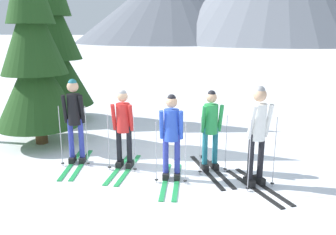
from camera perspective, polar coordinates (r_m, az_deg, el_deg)
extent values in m
plane|color=white|center=(7.10, -0.97, -9.07)|extent=(400.00, 400.00, 0.00)
cube|color=green|center=(7.72, -14.02, -7.46)|extent=(0.37, 1.72, 0.02)
cube|color=green|center=(7.78, -15.60, -7.40)|extent=(0.37, 1.72, 0.02)
cube|color=black|center=(7.79, -13.87, -6.71)|extent=(0.15, 0.27, 0.12)
cylinder|color=#2D389E|center=(7.64, -14.08, -3.37)|extent=(0.11, 0.11, 0.87)
cube|color=black|center=(7.85, -15.44, -6.66)|extent=(0.15, 0.27, 0.12)
cylinder|color=#2D389E|center=(7.69, -15.67, -3.35)|extent=(0.11, 0.11, 0.87)
cylinder|color=black|center=(7.50, -15.19, 1.32)|extent=(0.28, 0.28, 0.65)
sphere|color=tan|center=(7.41, -15.43, 4.93)|extent=(0.24, 0.24, 0.24)
sphere|color=#1E6B7A|center=(7.40, -15.46, 5.47)|extent=(0.18, 0.18, 0.18)
cylinder|color=black|center=(7.40, -13.98, 1.36)|extent=(0.11, 0.22, 0.62)
cylinder|color=black|center=(7.49, -16.64, 1.34)|extent=(0.11, 0.22, 0.62)
cylinder|color=#A5A5AD|center=(7.40, -13.27, -3.09)|extent=(0.02, 0.02, 1.30)
cylinder|color=black|center=(7.60, -13.01, -7.36)|extent=(0.07, 0.07, 0.01)
cylinder|color=#A5A5AD|center=(7.55, -17.26, -3.02)|extent=(0.02, 0.02, 1.30)
cylinder|color=black|center=(7.74, -16.94, -7.22)|extent=(0.07, 0.07, 0.01)
cube|color=#99661E|center=(7.66, -14.87, 1.84)|extent=(0.28, 0.20, 0.36)
cube|color=green|center=(7.28, -6.51, -8.46)|extent=(0.10, 1.66, 0.02)
cube|color=green|center=(7.34, -8.17, -8.31)|extent=(0.10, 1.66, 0.02)
cube|color=black|center=(7.34, -6.30, -7.67)|extent=(0.11, 0.26, 0.12)
cylinder|color=black|center=(7.19, -6.39, -4.46)|extent=(0.11, 0.11, 0.79)
cube|color=black|center=(7.41, -7.95, -7.53)|extent=(0.11, 0.26, 0.12)
cylinder|color=black|center=(7.26, -8.06, -4.34)|extent=(0.11, 0.11, 0.79)
cylinder|color=red|center=(7.07, -7.38, -0.02)|extent=(0.28, 0.28, 0.59)
sphere|color=tan|center=(6.97, -7.49, 3.43)|extent=(0.21, 0.21, 0.21)
sphere|color=gray|center=(6.96, -7.50, 3.95)|extent=(0.16, 0.16, 0.16)
cylinder|color=red|center=(6.96, -6.11, -0.08)|extent=(0.08, 0.19, 0.56)
cylinder|color=red|center=(7.06, -8.92, 0.05)|extent=(0.08, 0.19, 0.56)
cylinder|color=#A5A5AD|center=(6.96, -5.57, -4.41)|extent=(0.02, 0.02, 1.18)
cylinder|color=black|center=(7.15, -5.46, -8.44)|extent=(0.07, 0.07, 0.01)
cylinder|color=#A5A5AD|center=(7.12, -9.76, -4.12)|extent=(0.02, 0.02, 1.18)
cylinder|color=black|center=(7.31, -9.59, -8.07)|extent=(0.07, 0.07, 0.01)
cube|color=green|center=(6.71, 1.45, -10.41)|extent=(0.24, 1.67, 0.02)
cube|color=green|center=(6.72, -0.45, -10.35)|extent=(0.24, 1.67, 0.02)
cube|color=black|center=(6.77, 1.51, -9.53)|extent=(0.13, 0.27, 0.12)
cylinder|color=#2D389E|center=(6.61, 1.53, -6.06)|extent=(0.11, 0.11, 0.79)
cube|color=black|center=(6.79, -0.37, -9.47)|extent=(0.13, 0.27, 0.12)
cylinder|color=#2D389E|center=(6.62, -0.38, -6.01)|extent=(0.11, 0.11, 0.79)
cylinder|color=blue|center=(6.44, 0.59, -1.24)|extent=(0.28, 0.28, 0.59)
sphere|color=tan|center=(6.34, 0.60, 2.57)|extent=(0.21, 0.21, 0.21)
sphere|color=black|center=(6.32, 0.60, 3.14)|extent=(0.16, 0.16, 0.16)
cylinder|color=blue|center=(6.37, 2.16, -1.27)|extent=(0.10, 0.20, 0.57)
cylinder|color=blue|center=(6.39, -1.06, -1.20)|extent=(0.10, 0.20, 0.57)
cylinder|color=#A5A5AD|center=(6.41, 2.88, -5.99)|extent=(0.02, 0.02, 1.19)
cylinder|color=black|center=(6.61, 2.82, -10.35)|extent=(0.07, 0.07, 0.01)
cylinder|color=#A5A5AD|center=(6.44, -1.95, -5.86)|extent=(0.02, 0.02, 1.19)
cylinder|color=black|center=(6.65, -1.91, -10.19)|extent=(0.07, 0.07, 0.01)
cube|color=black|center=(6.60, 0.70, -0.60)|extent=(0.27, 0.18, 0.36)
cube|color=black|center=(7.25, 7.92, -8.63)|extent=(0.82, 1.66, 0.02)
cube|color=black|center=(7.17, 6.28, -8.83)|extent=(0.82, 1.66, 0.02)
cube|color=black|center=(7.30, 7.64, -7.83)|extent=(0.21, 0.28, 0.12)
cylinder|color=#1E6B7A|center=(7.15, 7.76, -4.60)|extent=(0.11, 0.11, 0.79)
cube|color=black|center=(7.23, 6.01, -8.02)|extent=(0.21, 0.28, 0.12)
cylinder|color=#1E6B7A|center=(7.08, 6.10, -4.76)|extent=(0.11, 0.11, 0.79)
cylinder|color=#238C42|center=(6.95, 7.07, -0.23)|extent=(0.28, 0.28, 0.59)
sphere|color=tan|center=(6.86, 7.18, 3.29)|extent=(0.21, 0.21, 0.21)
sphere|color=black|center=(6.85, 7.20, 3.82)|extent=(0.16, 0.16, 0.16)
cylinder|color=#238C42|center=(6.96, 8.64, -0.12)|extent=(0.15, 0.21, 0.56)
cylinder|color=#238C42|center=(6.83, 5.85, -0.31)|extent=(0.15, 0.21, 0.56)
cylinder|color=#A5A5AD|center=(7.03, 9.54, -4.34)|extent=(0.02, 0.02, 1.18)
cylinder|color=black|center=(7.22, 9.37, -8.35)|extent=(0.07, 0.07, 0.01)
cylinder|color=#A5A5AD|center=(6.84, 5.38, -4.74)|extent=(0.02, 0.02, 1.18)
cylinder|color=black|center=(7.03, 5.28, -8.84)|extent=(0.07, 0.07, 0.01)
cube|color=black|center=(6.76, 15.24, -10.74)|extent=(0.97, 1.48, 0.02)
cube|color=black|center=(6.64, 13.69, -11.12)|extent=(0.97, 1.48, 0.02)
cube|color=black|center=(6.80, 14.77, -9.90)|extent=(0.23, 0.28, 0.12)
cylinder|color=black|center=(6.63, 15.03, -6.08)|extent=(0.11, 0.11, 0.88)
cube|color=black|center=(6.68, 13.23, -10.26)|extent=(0.23, 0.28, 0.12)
cylinder|color=black|center=(6.50, 13.47, -6.38)|extent=(0.11, 0.11, 0.88)
cylinder|color=white|center=(6.37, 14.61, -0.70)|extent=(0.28, 0.28, 0.66)
sphere|color=tan|center=(6.27, 14.89, 3.62)|extent=(0.24, 0.24, 0.24)
sphere|color=gray|center=(6.25, 14.93, 4.26)|extent=(0.18, 0.18, 0.18)
cylinder|color=white|center=(6.43, 16.23, -0.51)|extent=(0.18, 0.22, 0.63)
cylinder|color=white|center=(6.21, 13.61, -0.83)|extent=(0.18, 0.22, 0.63)
cylinder|color=#A5A5AD|center=(6.55, 17.15, -5.52)|extent=(0.02, 0.02, 1.33)
cylinder|color=black|center=(6.77, 16.78, -10.33)|extent=(0.07, 0.07, 0.01)
cylinder|color=#A5A5AD|center=(6.24, 13.26, -6.25)|extent=(0.02, 0.02, 1.33)
cylinder|color=black|center=(6.47, 12.95, -11.27)|extent=(0.07, 0.07, 0.01)
cylinder|color=#51381E|center=(9.31, -20.24, -1.14)|extent=(0.30, 0.30, 0.96)
cone|color=#1E4219|center=(9.11, -20.79, 5.05)|extent=(2.06, 2.06, 2.04)
cone|color=#1E4219|center=(9.02, -21.52, 13.13)|extent=(1.58, 1.58, 2.04)
cylinder|color=#51381E|center=(11.53, -17.71, 2.12)|extent=(0.33, 0.33, 1.05)
cone|color=#1E4219|center=(11.37, -18.13, 7.61)|extent=(2.25, 2.25, 2.23)
cone|color=#1E4219|center=(11.31, -18.69, 14.69)|extent=(1.72, 1.72, 2.23)
cone|color=slate|center=(84.90, 0.25, 17.96)|extent=(44.40, 44.40, 16.86)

